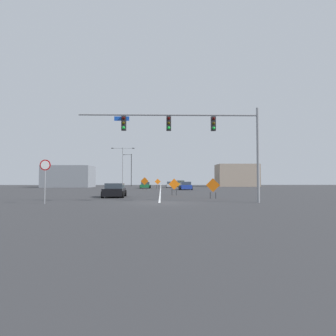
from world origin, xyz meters
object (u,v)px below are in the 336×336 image
Objects in this scene: car_black_passing at (115,190)px; car_green_distant at (145,185)px; construction_sign_median_near at (158,182)px; construction_sign_right_shoulder at (145,182)px; construction_sign_left_lane at (174,185)px; traffic_signal_assembly at (194,130)px; stop_sign at (45,173)px; street_lamp_near_right at (123,164)px; car_silver_mid at (171,185)px; car_blue_approaching at (185,186)px; street_lamp_mid_left at (131,168)px; car_yellow_near at (180,184)px; construction_sign_median_far at (213,186)px.

car_black_passing is 30.32m from car_green_distant.
construction_sign_median_near is 7.45m from construction_sign_right_shoulder.
construction_sign_left_lane is 6.99m from car_black_passing.
traffic_signal_assembly is 6.23× the size of construction_sign_right_shoulder.
stop_sign is 0.38× the size of street_lamp_near_right.
car_green_distant is at bearing -130.46° from car_silver_mid.
car_silver_mid is (5.31, 6.23, 0.03)m from car_green_distant.
construction_sign_right_shoulder reaches higher than car_black_passing.
car_black_passing is at bearing -112.14° from car_blue_approaching.
car_green_distant is at bearing 82.58° from stop_sign.
street_lamp_near_right is at bearing -88.67° from street_lamp_mid_left.
street_lamp_mid_left is 4.44× the size of construction_sign_median_near.
car_blue_approaching is (2.68, 17.67, -0.48)m from construction_sign_left_lane.
car_green_distant is at bearing 92.19° from construction_sign_right_shoulder.
street_lamp_mid_left reaches higher than construction_sign_left_lane.
traffic_signal_assembly is 4.29× the size of stop_sign.
car_silver_mid is (-1.96, 15.25, -0.04)m from car_blue_approaching.
car_green_distant is (-7.27, 9.02, -0.07)m from car_blue_approaching.
street_lamp_near_right reaches higher than car_blue_approaching.
stop_sign is 0.76× the size of car_blue_approaching.
car_yellow_near is at bearing 78.09° from car_black_passing.
construction_sign_median_far is 23.74m from car_blue_approaching.
street_lamp_mid_left is 46.85m from construction_sign_left_lane.
stop_sign is 15.15m from construction_sign_left_lane.
car_silver_mid is at bearing 72.63° from construction_sign_right_shoulder.
construction_sign_median_far is 0.96× the size of construction_sign_median_near.
car_blue_approaching is at bearing 67.86° from car_black_passing.
construction_sign_right_shoulder is at bearing -79.54° from street_lamp_mid_left.
stop_sign is 57.48m from street_lamp_mid_left.
car_silver_mid is (10.23, -12.81, -4.09)m from street_lamp_mid_left.
street_lamp_mid_left is 53.45m from construction_sign_median_far.
car_green_distant is (-0.37, 9.58, -0.78)m from construction_sign_right_shoulder.
street_lamp_near_right is at bearing -171.42° from car_green_distant.
stop_sign is at bearing -114.05° from car_black_passing.
car_yellow_near is (5.36, 15.85, -0.50)m from construction_sign_median_near.
car_yellow_near is at bearing 85.38° from construction_sign_left_lane.
construction_sign_median_near is at bearing -108.68° from car_yellow_near.
construction_sign_median_near is at bearing 94.98° from construction_sign_left_lane.
construction_sign_left_lane is at bearing -80.24° from car_green_distant.
car_green_distant is at bearing -75.53° from street_lamp_mid_left.
traffic_signal_assembly is at bearing -74.84° from street_lamp_near_right.
traffic_signal_assembly is at bearing -89.67° from car_silver_mid.
car_yellow_near is at bearing 70.65° from car_silver_mid.
construction_sign_median_near is (-5.35, 30.31, 0.09)m from construction_sign_median_far.
traffic_signal_assembly reaches higher than car_silver_mid.
car_silver_mid is at bearing 93.69° from construction_sign_median_far.
construction_sign_right_shoulder is at bearing 100.48° from traffic_signal_assembly.
traffic_signal_assembly reaches higher than stop_sign.
traffic_signal_assembly reaches higher than car_green_distant.
street_lamp_mid_left is at bearing 108.99° from construction_sign_median_near.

